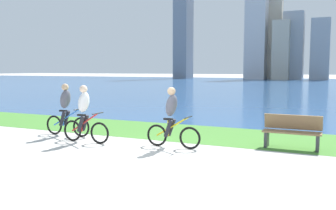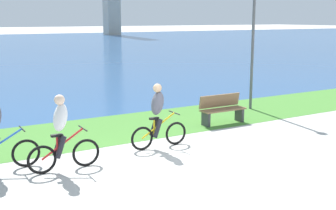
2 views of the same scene
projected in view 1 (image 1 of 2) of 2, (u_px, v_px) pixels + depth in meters
The scene contains 8 objects.
ground_plane at pixel (134, 157), 8.87m from camera, with size 300.00×300.00×0.00m, color #B2AFA8.
grass_strip_bayside at pixel (190, 133), 12.25m from camera, with size 120.00×3.27×0.01m, color #478433.
bay_water_surface at pixel (302, 85), 48.79m from camera, with size 300.00×77.78×0.00m, color #2D568C.
cyclist_lead at pixel (172, 117), 9.89m from camera, with size 1.58×0.52×1.64m.
cyclist_trailing at pixel (84, 114), 10.59m from camera, with size 1.59×0.52×1.67m.
cyclist_distant_rear at pixel (66, 110), 11.68m from camera, with size 1.71×0.52×1.67m.
bench_near_path at pixel (292, 132), 9.81m from camera, with size 1.50×0.47×0.90m.
city_skyline_far_shore at pixel (272, 29), 77.63m from camera, with size 60.08×10.05×27.26m.
Camera 1 is at (4.44, -7.54, 2.12)m, focal length 39.25 mm.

